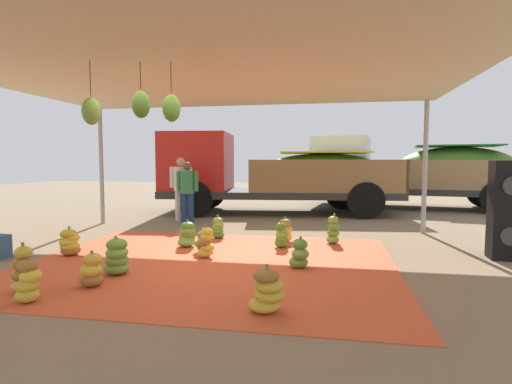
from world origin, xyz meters
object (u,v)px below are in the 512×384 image
banana_bunch_4 (333,231)px  banana_bunch_6 (299,255)px  cargo_truck_main (271,173)px  banana_bunch_8 (204,242)px  worker_0 (181,184)px  banana_bunch_1 (187,235)px  banana_bunch_3 (286,231)px  banana_bunch_13 (92,271)px  banana_bunch_10 (281,236)px  banana_bunch_11 (267,292)px  worker_1 (187,188)px  banana_bunch_7 (206,243)px  banana_bunch_2 (117,257)px  banana_bunch_5 (23,271)px  cargo_truck_far (410,170)px  banana_bunch_0 (70,243)px  banana_bunch_12 (218,228)px  speaker_stack (506,210)px  banana_bunch_9 (28,282)px

banana_bunch_4 → banana_bunch_6: 1.91m
banana_bunch_4 → cargo_truck_main: (-1.82, 4.33, 0.96)m
banana_bunch_8 → worker_0: worker_0 is taller
banana_bunch_1 → banana_bunch_3: 1.87m
banana_bunch_6 → banana_bunch_13: 2.78m
banana_bunch_10 → cargo_truck_main: cargo_truck_main is taller
banana_bunch_11 → cargo_truck_main: 8.06m
banana_bunch_13 → worker_1: bearing=96.9°
banana_bunch_6 → worker_1: bearing=129.3°
cargo_truck_main → banana_bunch_3: bearing=-77.9°
banana_bunch_7 → banana_bunch_13: banana_bunch_7 is taller
banana_bunch_2 → banana_bunch_5: size_ratio=0.90×
banana_bunch_1 → banana_bunch_6: 2.38m
cargo_truck_far → worker_0: 7.74m
worker_1 → cargo_truck_far: bearing=37.1°
banana_bunch_4 → banana_bunch_5: banana_bunch_5 is taller
banana_bunch_0 → worker_0: bearing=84.6°
banana_bunch_4 → banana_bunch_8: bearing=-152.5°
banana_bunch_4 → cargo_truck_far: 7.10m
banana_bunch_1 → banana_bunch_6: bearing=-27.5°
banana_bunch_0 → banana_bunch_12: bearing=43.5°
banana_bunch_5 → banana_bunch_10: bearing=47.7°
banana_bunch_13 → speaker_stack: 6.17m
banana_bunch_1 → banana_bunch_10: size_ratio=0.99×
banana_bunch_4 → banana_bunch_13: bearing=-133.1°
banana_bunch_0 → cargo_truck_far: (6.83, 8.29, 1.05)m
banana_bunch_3 → banana_bunch_12: bearing=174.5°
banana_bunch_11 → banana_bunch_8: bearing=120.8°
banana_bunch_4 → banana_bunch_5: 5.04m
banana_bunch_1 → banana_bunch_3: banana_bunch_1 is taller
banana_bunch_1 → banana_bunch_2: (-0.32, -1.88, 0.02)m
banana_bunch_5 → worker_1: bearing=89.4°
banana_bunch_10 → banana_bunch_8: bearing=-154.7°
speaker_stack → banana_bunch_10: bearing=177.6°
banana_bunch_6 → cargo_truck_main: size_ratio=0.07×
speaker_stack → cargo_truck_main: bearing=131.8°
banana_bunch_10 → banana_bunch_6: bearing=-72.4°
banana_bunch_2 → banana_bunch_3: bearing=52.4°
banana_bunch_1 → banana_bunch_12: size_ratio=1.03×
banana_bunch_0 → banana_bunch_9: (0.95, -2.03, 0.01)m
worker_1 → banana_bunch_2: bearing=-81.9°
banana_bunch_8 → cargo_truck_far: (4.73, 7.67, 1.08)m
cargo_truck_main → cargo_truck_far: (4.39, 2.21, 0.06)m
banana_bunch_6 → banana_bunch_12: 2.67m
banana_bunch_2 → banana_bunch_3: size_ratio=1.11×
banana_bunch_6 → banana_bunch_11: size_ratio=0.93×
banana_bunch_1 → cargo_truck_main: bearing=81.2°
banana_bunch_6 → banana_bunch_12: bearing=131.9°
banana_bunch_4 → banana_bunch_9: size_ratio=1.10×
cargo_truck_main → speaker_stack: bearing=-48.2°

